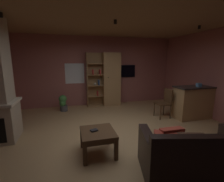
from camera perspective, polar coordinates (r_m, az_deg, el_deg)
floor at (r=4.02m, az=1.55°, el=-16.10°), size 6.51×5.99×0.02m
wall_back at (r=6.55m, az=-6.04°, el=7.02°), size 6.63×0.06×2.74m
ceiling at (r=3.69m, az=1.79°, el=25.53°), size 6.51×5.99×0.02m
window_pane_back at (r=6.44m, az=-13.17°, el=6.10°), size 0.73×0.01×0.78m
bookshelf_cabinet at (r=6.42m, az=-0.99°, el=4.07°), size 1.33×0.41×2.10m
kitchen_bar_counter at (r=5.71m, az=27.72°, el=-3.51°), size 1.40×0.58×1.02m
tissue_box at (r=5.55m, az=28.60°, el=1.92°), size 0.13×0.13×0.11m
leather_couch at (r=3.03m, az=27.06°, el=-20.44°), size 1.80×1.27×0.84m
coffee_table at (r=3.23m, az=-5.09°, el=-15.53°), size 0.65×0.68×0.47m
table_book_0 at (r=3.20m, az=-6.46°, el=-13.76°), size 0.16×0.13×0.03m
dining_chair at (r=5.37m, az=18.40°, el=-3.47°), size 0.43×0.43×0.92m
potted_floor_plant at (r=6.02m, az=-17.09°, el=-4.00°), size 0.30×0.30×0.59m
wall_mounted_tv at (r=6.80m, az=4.61°, el=7.09°), size 0.91×0.06×0.51m
track_light_spot_0 at (r=3.99m, az=-34.91°, el=21.38°), size 0.07×0.07×0.09m
track_light_spot_1 at (r=3.93m, az=1.24°, el=23.43°), size 0.07×0.07×0.09m
track_light_spot_2 at (r=5.07m, az=28.72°, el=19.35°), size 0.07×0.07×0.09m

